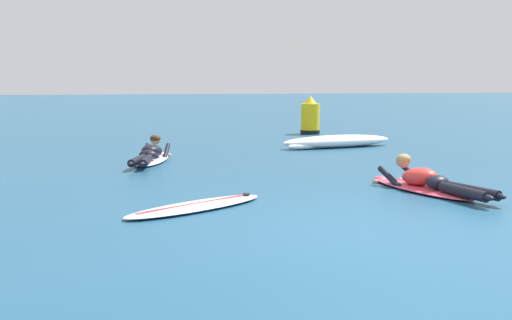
# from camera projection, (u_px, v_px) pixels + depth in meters

# --- Properties ---
(ground_plane) EXTENTS (120.00, 120.00, 0.00)m
(ground_plane) POSITION_uv_depth(u_px,v_px,m) (226.00, 141.00, 15.91)
(ground_plane) COLOR navy
(surfer_near) EXTENTS (1.00, 2.48, 0.55)m
(surfer_near) POSITION_uv_depth(u_px,v_px,m) (426.00, 182.00, 8.54)
(surfer_near) COLOR #E54C66
(surfer_near) RESTS_ON ground
(surfer_far) EXTENTS (1.05, 2.52, 0.55)m
(surfer_far) POSITION_uv_depth(u_px,v_px,m) (151.00, 155.00, 11.71)
(surfer_far) COLOR silver
(surfer_far) RESTS_ON ground
(drifting_surfboard) EXTENTS (2.03, 1.48, 0.16)m
(drifting_surfboard) POSITION_uv_depth(u_px,v_px,m) (197.00, 206.00, 7.41)
(drifting_surfboard) COLOR silver
(drifting_surfboard) RESTS_ON ground
(whitewater_mid_right) EXTENTS (2.96, 1.11, 0.30)m
(whitewater_mid_right) POSITION_uv_depth(u_px,v_px,m) (338.00, 142.00, 14.31)
(whitewater_mid_right) COLOR white
(whitewater_mid_right) RESTS_ON ground
(channel_marker_buoy) EXTENTS (0.59, 0.59, 1.15)m
(channel_marker_buoy) POSITION_uv_depth(u_px,v_px,m) (310.00, 118.00, 17.94)
(channel_marker_buoy) COLOR yellow
(channel_marker_buoy) RESTS_ON ground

